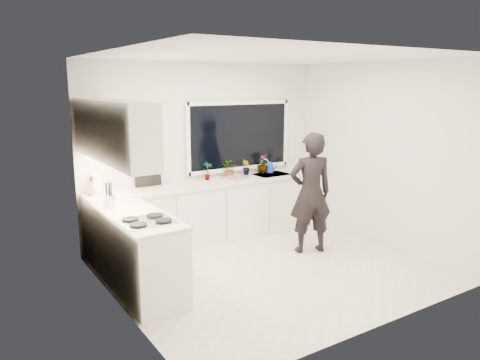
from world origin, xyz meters
TOP-DOWN VIEW (x-y plane):
  - floor at (0.00, 0.00)m, footprint 4.00×3.50m
  - wall_back at (0.00, 1.76)m, footprint 4.00×0.02m
  - wall_left at (-2.01, 0.00)m, footprint 0.02×3.50m
  - wall_right at (2.01, 0.00)m, footprint 0.02×3.50m
  - ceiling at (0.00, 0.00)m, footprint 4.00×3.50m
  - window at (0.60, 1.73)m, footprint 1.80×0.02m
  - base_cabinets_back at (0.00, 1.45)m, footprint 3.92×0.58m
  - base_cabinets_left at (-1.67, 0.35)m, footprint 0.58×1.60m
  - countertop_back at (0.00, 1.44)m, footprint 3.94×0.62m
  - countertop_left at (-1.67, 0.35)m, footprint 0.62×1.60m
  - upper_cabinets at (-1.79, 0.70)m, footprint 0.34×2.10m
  - sink at (1.05, 1.45)m, footprint 0.58×0.42m
  - faucet at (1.05, 1.65)m, footprint 0.03×0.03m
  - stovetop at (-1.69, -0.00)m, footprint 0.56×0.48m
  - person at (0.85, 0.26)m, footprint 0.73×0.59m
  - pizza_tray at (0.34, 1.42)m, footprint 0.49×0.43m
  - pizza at (0.34, 1.42)m, footprint 0.45×0.38m
  - watering_can at (1.12, 1.61)m, footprint 0.18×0.18m
  - paper_towel_roll at (-1.77, 1.55)m, footprint 0.15×0.15m
  - knife_block at (-1.81, 1.59)m, footprint 0.15×0.12m
  - utensil_crock at (-1.84, 0.80)m, footprint 0.16×0.16m
  - picture_frame_large at (-0.91, 1.69)m, footprint 0.22×0.03m
  - picture_frame_small at (-1.07, 1.69)m, footprint 0.25×0.06m
  - herb_plants at (0.52, 1.61)m, footprint 1.25×0.30m
  - soap_bottles at (1.53, 1.30)m, footprint 0.36×0.15m

SIDE VIEW (x-z plane):
  - floor at x=0.00m, z-range -0.02..0.00m
  - base_cabinets_back at x=0.00m, z-range 0.00..0.88m
  - base_cabinets_left at x=-1.67m, z-range 0.00..0.88m
  - person at x=0.85m, z-range 0.00..1.72m
  - sink at x=1.05m, z-range 0.80..0.94m
  - countertop_back at x=0.00m, z-range 0.88..0.92m
  - countertop_left at x=-1.67m, z-range 0.88..0.92m
  - stovetop at x=-1.69m, z-range 0.92..0.95m
  - pizza_tray at x=0.34m, z-range 0.92..0.95m
  - pizza at x=0.34m, z-range 0.95..0.96m
  - watering_can at x=1.12m, z-range 0.92..1.05m
  - utensil_crock at x=-1.84m, z-range 0.92..1.08m
  - faucet at x=1.05m, z-range 0.92..1.14m
  - knife_block at x=-1.81m, z-range 0.92..1.14m
  - paper_towel_roll at x=-1.77m, z-range 0.92..1.18m
  - soap_bottles at x=1.53m, z-range 0.91..1.21m
  - herb_plants at x=0.52m, z-range 0.90..1.22m
  - picture_frame_large at x=-0.91m, z-range 0.92..1.20m
  - picture_frame_small at x=-1.07m, z-range 0.92..1.22m
  - wall_back at x=0.00m, z-range 0.00..2.70m
  - wall_left at x=-2.01m, z-range 0.00..2.70m
  - wall_right at x=2.01m, z-range 0.00..2.70m
  - window at x=0.60m, z-range 1.05..2.05m
  - upper_cabinets at x=-1.79m, z-range 1.50..2.20m
  - ceiling at x=0.00m, z-range 2.70..2.72m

